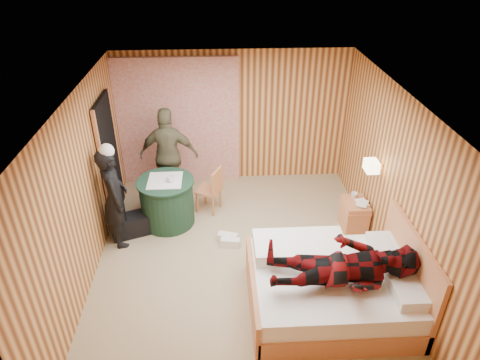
{
  "coord_description": "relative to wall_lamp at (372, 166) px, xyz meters",
  "views": [
    {
      "loc": [
        -0.28,
        -4.86,
        4.27
      ],
      "look_at": [
        0.02,
        0.58,
        1.05
      ],
      "focal_mm": 32.0,
      "sensor_mm": 36.0,
      "label": 1
    }
  ],
  "objects": [
    {
      "name": "floor",
      "position": [
        -1.92,
        -0.45,
        -1.3
      ],
      "size": [
        4.2,
        5.0,
        0.01
      ],
      "primitive_type": "cube",
      "color": "tan",
      "rests_on": "ground"
    },
    {
      "name": "ceiling",
      "position": [
        -1.92,
        -0.45,
        1.2
      ],
      "size": [
        4.2,
        5.0,
        0.01
      ],
      "primitive_type": "cube",
      "color": "silver",
      "rests_on": "wall_back"
    },
    {
      "name": "wall_back",
      "position": [
        -1.92,
        2.05,
        -0.05
      ],
      "size": [
        4.2,
        0.02,
        2.5
      ],
      "primitive_type": "cube",
      "color": "#F3AD5D",
      "rests_on": "floor"
    },
    {
      "name": "wall_left",
      "position": [
        -4.02,
        -0.45,
        -0.05
      ],
      "size": [
        0.02,
        5.0,
        2.5
      ],
      "primitive_type": "cube",
      "color": "#F3AD5D",
      "rests_on": "floor"
    },
    {
      "name": "wall_right",
      "position": [
        0.18,
        -0.45,
        -0.05
      ],
      "size": [
        0.02,
        5.0,
        2.5
      ],
      "primitive_type": "cube",
      "color": "#F3AD5D",
      "rests_on": "floor"
    },
    {
      "name": "curtain",
      "position": [
        -2.92,
        1.98,
        -0.1
      ],
      "size": [
        2.2,
        0.08,
        2.4
      ],
      "primitive_type": "cube",
      "color": "beige",
      "rests_on": "floor"
    },
    {
      "name": "doorway",
      "position": [
        -3.98,
        0.95,
        -0.28
      ],
      "size": [
        0.06,
        0.9,
        2.05
      ],
      "primitive_type": "cube",
      "color": "black",
      "rests_on": "floor"
    },
    {
      "name": "wall_lamp",
      "position": [
        0.0,
        0.0,
        0.0
      ],
      "size": [
        0.26,
        0.24,
        0.16
      ],
      "color": "gold",
      "rests_on": "wall_right"
    },
    {
      "name": "bed",
      "position": [
        -0.8,
        -1.38,
        -0.98
      ],
      "size": [
        2.04,
        1.61,
        1.11
      ],
      "color": "#EB9660",
      "rests_on": "floor"
    },
    {
      "name": "nightstand",
      "position": [
        -0.04,
        0.26,
        -1.04
      ],
      "size": [
        0.38,
        0.52,
        0.5
      ],
      "color": "#EB9660",
      "rests_on": "floor"
    },
    {
      "name": "round_table",
      "position": [
        -3.07,
        0.58,
        -0.89
      ],
      "size": [
        0.92,
        0.92,
        0.82
      ],
      "color": "#1D3F2B",
      "rests_on": "floor"
    },
    {
      "name": "chair_far",
      "position": [
        -3.09,
        1.31,
        -0.76
      ],
      "size": [
        0.49,
        0.49,
        0.93
      ],
      "rotation": [
        0.0,
        0.0,
        0.19
      ],
      "color": "#EB9660",
      "rests_on": "floor"
    },
    {
      "name": "chair_near",
      "position": [
        -2.33,
        0.89,
        -0.82
      ],
      "size": [
        0.5,
        0.5,
        0.82
      ],
      "rotation": [
        0.0,
        0.0,
        -2.02
      ],
      "color": "#EB9660",
      "rests_on": "floor"
    },
    {
      "name": "duffel_bag",
      "position": [
        -3.65,
        0.29,
        -1.13
      ],
      "size": [
        0.67,
        0.51,
        0.34
      ],
      "primitive_type": "cube",
      "rotation": [
        0.0,
        0.0,
        0.35
      ],
      "color": "black",
      "rests_on": "floor"
    },
    {
      "name": "sneaker_left",
      "position": [
        -2.1,
        0.02,
        -1.23
      ],
      "size": [
        0.33,
        0.21,
        0.14
      ],
      "primitive_type": "cube",
      "rotation": [
        0.0,
        0.0,
        -0.3
      ],
      "color": "white",
      "rests_on": "floor"
    },
    {
      "name": "sneaker_right",
      "position": [
        -2.07,
        -0.1,
        -1.24
      ],
      "size": [
        0.31,
        0.16,
        0.13
      ],
      "primitive_type": "cube",
      "rotation": [
        0.0,
        0.0,
        -0.14
      ],
      "color": "white",
      "rests_on": "floor"
    },
    {
      "name": "woman_standing",
      "position": [
        -3.77,
        0.12,
        -0.49
      ],
      "size": [
        0.53,
        0.67,
        1.61
      ],
      "primitive_type": "imported",
      "rotation": [
        0.0,
        0.0,
        1.84
      ],
      "color": "black",
      "rests_on": "floor"
    },
    {
      "name": "man_at_table",
      "position": [
        -3.07,
        1.36,
        -0.44
      ],
      "size": [
        1.04,
        0.49,
        1.72
      ],
      "primitive_type": "imported",
      "rotation": [
        0.0,
        0.0,
        3.07
      ],
      "color": "brown",
      "rests_on": "floor"
    },
    {
      "name": "man_on_bed",
      "position": [
        -0.77,
        -1.6,
        -0.32
      ],
      "size": [
        0.86,
        0.67,
        1.77
      ],
      "primitive_type": "imported",
      "rotation": [
        0.0,
        1.57,
        0.0
      ],
      "color": "#5F090B",
      "rests_on": "bed"
    },
    {
      "name": "book_lower",
      "position": [
        -0.04,
        0.21,
        -0.79
      ],
      "size": [
        0.2,
        0.25,
        0.02
      ],
      "primitive_type": "imported",
      "rotation": [
        0.0,
        0.0,
        0.15
      ],
      "color": "white",
      "rests_on": "nightstand"
    },
    {
      "name": "book_upper",
      "position": [
        -0.04,
        0.21,
        -0.77
      ],
      "size": [
        0.25,
        0.28,
        0.02
      ],
      "primitive_type": "imported",
      "rotation": [
        0.0,
        0.0,
        -0.52
      ],
      "color": "white",
      "rests_on": "nightstand"
    },
    {
      "name": "cup_nightstand",
      "position": [
        -0.04,
        0.39,
        -0.75
      ],
      "size": [
        0.12,
        0.12,
        0.09
      ],
      "primitive_type": "imported",
      "rotation": [
        0.0,
        0.0,
        -0.22
      ],
      "color": "white",
      "rests_on": "nightstand"
    },
    {
      "name": "cup_table",
      "position": [
        -2.97,
        0.53,
        -0.43
      ],
      "size": [
        0.15,
        0.15,
        0.1
      ],
      "primitive_type": "imported",
      "rotation": [
        0.0,
        0.0,
        0.26
      ],
      "color": "white",
      "rests_on": "round_table"
    }
  ]
}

